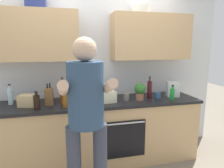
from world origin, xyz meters
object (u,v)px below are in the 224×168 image
(bottle_water, at_px, (10,96))
(bottle_syrup, at_px, (65,98))
(bottle_soy, at_px, (37,102))
(bottle_vinegar, at_px, (63,92))
(person_standing, at_px, (86,113))
(grocery_bag_bread, at_px, (28,101))
(bottle_oil, at_px, (69,92))
(grocery_bag_rice, at_px, (107,97))
(cup_ceramic, at_px, (89,99))
(potted_herb, at_px, (140,90))
(cup_stoneware, at_px, (126,97))
(cup_tea, at_px, (158,95))
(bottle_wine, at_px, (150,89))
(bottle_soda, at_px, (172,94))
(bottle_juice, at_px, (90,89))
(grocery_bag_produce, at_px, (173,89))

(bottle_water, bearing_deg, bottle_syrup, -22.74)
(bottle_soy, bearing_deg, bottle_vinegar, 36.03)
(person_standing, relative_size, grocery_bag_bread, 8.31)
(bottle_oil, relative_size, grocery_bag_rice, 1.33)
(bottle_soy, height_order, cup_ceramic, bottle_soy)
(cup_ceramic, relative_size, potted_herb, 0.36)
(cup_stoneware, bearing_deg, cup_ceramic, 174.06)
(bottle_vinegar, distance_m, bottle_oil, 0.13)
(bottle_oil, bearing_deg, cup_stoneware, -12.83)
(bottle_vinegar, bearing_deg, person_standing, -74.95)
(bottle_water, bearing_deg, cup_ceramic, -6.77)
(bottle_soy, bearing_deg, grocery_bag_rice, 7.90)
(bottle_syrup, bearing_deg, grocery_bag_rice, 10.97)
(person_standing, height_order, bottle_vinegar, person_standing)
(bottle_vinegar, bearing_deg, cup_tea, -2.75)
(bottle_wine, distance_m, potted_herb, 0.19)
(bottle_wine, bearing_deg, cup_ceramic, -179.81)
(person_standing, height_order, cup_ceramic, person_standing)
(bottle_soy, height_order, cup_tea, bottle_soy)
(cup_tea, bearing_deg, bottle_vinegar, 177.25)
(bottle_soda, height_order, cup_ceramic, bottle_soda)
(person_standing, relative_size, bottle_soda, 8.13)
(person_standing, bearing_deg, bottle_juice, 80.95)
(bottle_vinegar, xyz_separation_m, potted_herb, (1.05, -0.10, -0.01))
(bottle_wine, distance_m, cup_ceramic, 0.89)
(bottle_syrup, distance_m, grocery_bag_rice, 0.56)
(bottle_wine, height_order, bottle_oil, bottle_wine)
(bottle_water, relative_size, grocery_bag_produce, 1.21)
(bottle_vinegar, height_order, grocery_bag_produce, bottle_vinegar)
(person_standing, bearing_deg, bottle_soda, 26.17)
(cup_ceramic, xyz_separation_m, cup_tea, (1.00, -0.03, -0.00))
(bottle_wine, relative_size, grocery_bag_rice, 1.45)
(bottle_vinegar, distance_m, bottle_syrup, 0.21)
(bottle_juice, bearing_deg, bottle_oil, -162.12)
(bottle_vinegar, height_order, grocery_bag_rice, bottle_vinegar)
(bottle_soda, relative_size, bottle_syrup, 0.78)
(bottle_soy, relative_size, bottle_soda, 1.05)
(bottle_juice, relative_size, grocery_bag_rice, 1.41)
(bottle_water, distance_m, bottle_syrup, 0.75)
(bottle_vinegar, height_order, bottle_oil, bottle_vinegar)
(bottle_wine, height_order, grocery_bag_rice, bottle_wine)
(bottle_syrup, bearing_deg, bottle_wine, 8.26)
(bottle_soy, distance_m, cup_ceramic, 0.67)
(cup_stoneware, distance_m, cup_tea, 0.49)
(bottle_oil, height_order, bottle_juice, bottle_juice)
(grocery_bag_bread, bearing_deg, bottle_soda, -4.37)
(bottle_oil, bearing_deg, bottle_vinegar, -133.60)
(bottle_wine, bearing_deg, bottle_soda, -31.65)
(bottle_juice, bearing_deg, bottle_water, -174.59)
(grocery_bag_produce, bearing_deg, grocery_bag_bread, -178.97)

